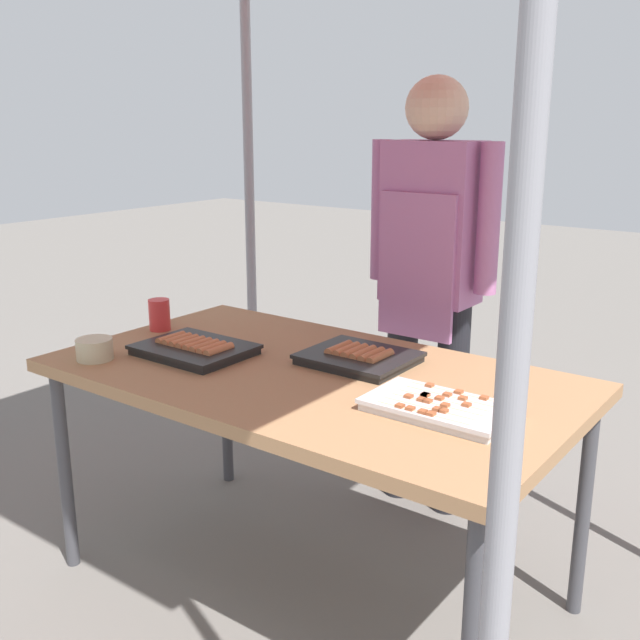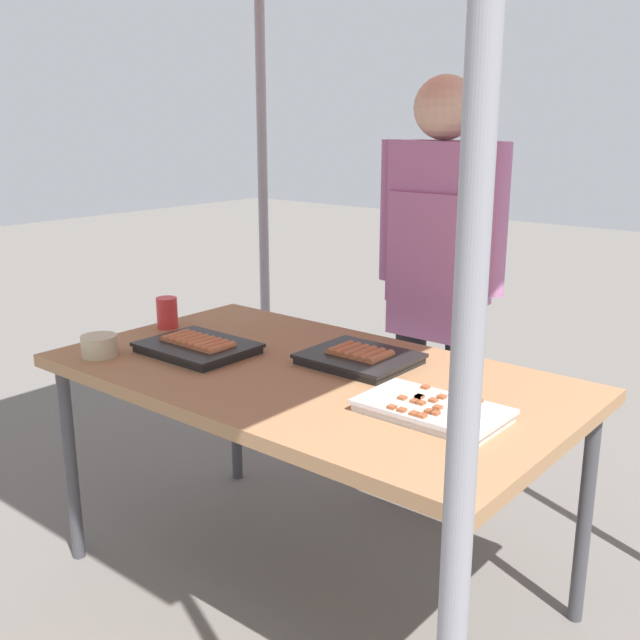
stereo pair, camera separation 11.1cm
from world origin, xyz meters
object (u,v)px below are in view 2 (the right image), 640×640
at_px(drink_cup_near_edge, 167,313).
at_px(stall_table, 310,387).
at_px(tray_grilled_sausages, 198,347).
at_px(condiment_bowl, 99,346).
at_px(tray_meat_skewers, 432,410).
at_px(vendor_woman, 438,264).
at_px(tray_pork_links, 360,358).

bearing_deg(drink_cup_near_edge, stall_table, -3.16).
height_order(tray_grilled_sausages, condiment_bowl, condiment_bowl).
distance_m(stall_table, tray_meat_skewers, 0.49).
distance_m(tray_meat_skewers, condiment_bowl, 1.12).
xyz_separation_m(tray_meat_skewers, vendor_woman, (-0.47, 0.80, 0.21)).
bearing_deg(stall_table, drink_cup_near_edge, 176.84).
relative_size(drink_cup_near_edge, vendor_woman, 0.07).
bearing_deg(drink_cup_near_edge, tray_meat_skewers, -5.37).
bearing_deg(vendor_woman, stall_table, 89.20).
bearing_deg(tray_meat_skewers, stall_table, 171.33).
height_order(stall_table, vendor_woman, vendor_woman).
distance_m(tray_meat_skewers, tray_pork_links, 0.46).
height_order(tray_pork_links, vendor_woman, vendor_woman).
bearing_deg(condiment_bowl, tray_pork_links, 33.96).
distance_m(tray_grilled_sausages, condiment_bowl, 0.31).
distance_m(tray_grilled_sausages, drink_cup_near_edge, 0.34).
xyz_separation_m(stall_table, tray_pork_links, (0.08, 0.15, 0.07)).
distance_m(condiment_bowl, vendor_woman, 1.23).
bearing_deg(tray_pork_links, tray_meat_skewers, -29.28).
bearing_deg(tray_pork_links, tray_grilled_sausages, -153.04).
height_order(tray_grilled_sausages, drink_cup_near_edge, drink_cup_near_edge).
bearing_deg(drink_cup_near_edge, tray_grilled_sausages, -22.85).
bearing_deg(vendor_woman, tray_meat_skewers, 120.28).
bearing_deg(vendor_woman, tray_grilled_sausages, 63.22).
bearing_deg(vendor_woman, drink_cup_near_edge, 43.29).
relative_size(tray_pork_links, drink_cup_near_edge, 2.92).
xyz_separation_m(tray_meat_skewers, drink_cup_near_edge, (-1.19, 0.11, 0.04)).
distance_m(tray_pork_links, condiment_bowl, 0.84).
height_order(stall_table, tray_grilled_sausages, tray_grilled_sausages).
relative_size(tray_meat_skewers, tray_pork_links, 1.14).
bearing_deg(vendor_woman, condiment_bowl, 58.86).
xyz_separation_m(tray_grilled_sausages, drink_cup_near_edge, (-0.31, 0.13, 0.04)).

